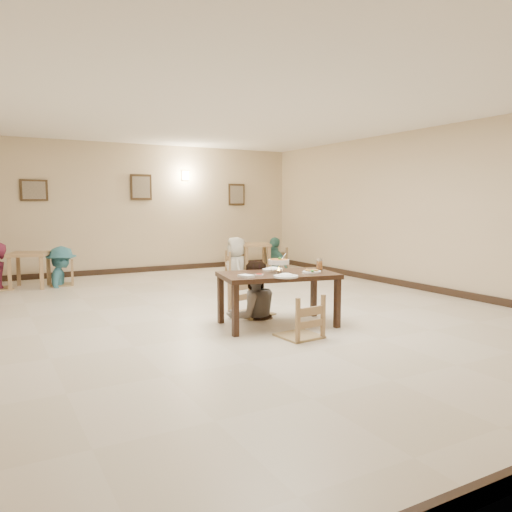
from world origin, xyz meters
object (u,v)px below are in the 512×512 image
bg_diner_b (61,246)px  main_diner (253,261)px  curry_warmer (279,262)px  chair_far (251,278)px  chair_near (299,297)px  bg_chair_rr (275,249)px  bg_table_left (29,259)px  bg_chair_lr (61,262)px  bg_diner_d (275,237)px  drink_glass (319,265)px  bg_table_right (255,249)px  bg_chair_rl (236,252)px  bg_diner_c (236,237)px  main_table (278,279)px

bg_diner_b → main_diner: bearing=-140.0°
curry_warmer → chair_far: bearing=92.1°
chair_near → bg_chair_rr: (2.97, 5.48, 0.01)m
curry_warmer → bg_table_left: 5.55m
bg_chair_lr → bg_diner_d: bearing=99.4°
main_diner → bg_table_left: 5.01m
main_diner → drink_glass: bearing=145.2°
main_diner → bg_table_right: size_ratio=1.93×
bg_chair_rl → main_diner: bearing=167.9°
bg_table_left → bg_chair_rr: size_ratio=0.85×
bg_diner_d → bg_chair_rr: bearing=-0.0°
main_diner → bg_table_left: (-2.57, 4.29, -0.26)m
curry_warmer → chair_near: bearing=-98.6°
bg_diner_c → bg_table_left: bearing=-73.9°
main_table → bg_diner_c: size_ratio=0.98×
bg_chair_rl → bg_diner_d: bearing=-80.1°
main_table → chair_near: 0.64m
chair_far → bg_chair_lr: 4.64m
main_diner → bg_chair_lr: 4.74m
drink_glass → bg_diner_c: bg_diner_c is taller
chair_far → bg_table_right: size_ratio=1.31×
bg_table_left → bg_chair_lr: size_ratio=0.95×
main_table → chair_near: size_ratio=1.64×
main_diner → bg_chair_rl: size_ratio=1.71×
bg_table_right → bg_chair_rl: bg_chair_rl is taller
main_table → bg_table_left: main_table is taller
curry_warmer → bg_chair_rr: 5.64m
main_table → curry_warmer: bearing=41.7°
drink_glass → bg_table_left: drink_glass is taller
bg_diner_b → chair_far: bearing=-138.9°
bg_table_left → bg_diner_c: (4.46, 0.00, 0.29)m
main_table → bg_diner_d: 5.65m
bg_chair_rr → bg_diner_c: size_ratio=0.61×
bg_diner_b → bg_diner_d: (4.93, -0.04, 0.02)m
bg_diner_d → chair_near: bearing=138.6°
bg_chair_rl → bg_diner_b: (-3.88, 0.00, 0.31)m
bg_chair_rr → bg_diner_c: bearing=-107.4°
main_table → bg_diner_d: (2.89, 4.86, 0.18)m
bg_diner_c → chair_near: bearing=-3.2°
main_table → drink_glass: bearing=9.6°
main_table → bg_diner_b: bearing=123.3°
main_table → bg_chair_rl: 5.23m
bg_table_left → curry_warmer: bearing=-61.6°
chair_far → bg_table_left: (-2.61, 4.17, 0.00)m
main_table → bg_table_right: (2.37, 4.89, -0.10)m
bg_chair_rl → bg_diner_c: bg_diner_c is taller
main_table → bg_chair_lr: bearing=123.3°
curry_warmer → bg_diner_c: bearing=69.5°
main_diner → curry_warmer: (0.06, -0.59, 0.04)m
main_table → curry_warmer: size_ratio=5.27×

